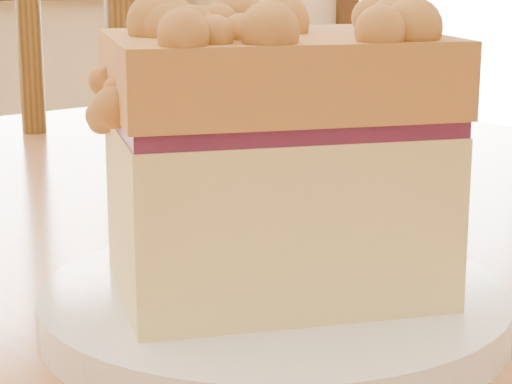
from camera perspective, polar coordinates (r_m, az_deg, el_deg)
plate at (r=0.44m, az=1.04°, el=-6.60°), size 0.21×0.21×0.02m
cake_slice at (r=0.43m, az=1.00°, el=2.47°), size 0.15×0.11×0.13m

